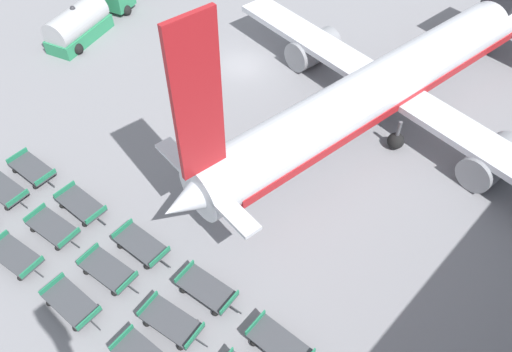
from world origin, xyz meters
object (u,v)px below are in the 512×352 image
baggage_dolly_row_mid_b_col_c (142,245)px  baggage_dolly_row_mid_b_col_e (280,344)px  baggage_dolly_row_mid_a_col_d (171,322)px  baggage_dolly_row_mid_a_col_a (4,190)px  baggage_dolly_row_near_col_b (16,256)px  airplane (400,77)px  fuel_tanker_primary (87,19)px  baggage_dolly_row_near_col_c (71,303)px  baggage_dolly_row_mid_b_col_b (81,205)px  baggage_dolly_row_mid_a_col_c (108,271)px  baggage_dolly_row_mid_a_col_b (53,228)px  baggage_dolly_row_mid_b_col_a (32,169)px  baggage_dolly_row_mid_b_col_d (207,289)px

baggage_dolly_row_mid_b_col_c → baggage_dolly_row_mid_b_col_e: bearing=6.4°
baggage_dolly_row_mid_a_col_d → baggage_dolly_row_mid_b_col_c: (-4.68, 1.78, 0.00)m
baggage_dolly_row_mid_a_col_a → baggage_dolly_row_near_col_b: bearing=-21.3°
baggage_dolly_row_mid_b_col_e → airplane: bearing=107.4°
baggage_dolly_row_near_col_b → baggage_dolly_row_mid_a_col_d: (9.05, 3.37, 0.00)m
fuel_tanker_primary → baggage_dolly_row_near_col_c: fuel_tanker_primary is taller
airplane → fuel_tanker_primary: (-24.42, -9.18, -1.58)m
baggage_dolly_row_mid_b_col_b → baggage_dolly_row_mid_b_col_c: size_ratio=1.00×
baggage_dolly_row_mid_a_col_c → baggage_dolly_row_mid_a_col_a: bearing=-173.6°
baggage_dolly_row_mid_b_col_b → baggage_dolly_row_mid_b_col_c: bearing=8.0°
airplane → baggage_dolly_row_mid_a_col_c: size_ratio=9.92×
baggage_dolly_row_near_col_b → baggage_dolly_row_mid_a_col_d: size_ratio=1.00×
baggage_dolly_row_near_col_c → baggage_dolly_row_mid_b_col_e: (9.04, 5.64, 0.00)m
baggage_dolly_row_near_col_b → baggage_dolly_row_near_col_c: size_ratio=1.01×
airplane → fuel_tanker_primary: airplane is taller
baggage_dolly_row_near_col_c → baggage_dolly_row_mid_a_col_b: 5.20m
baggage_dolly_row_near_col_b → baggage_dolly_row_mid_a_col_a: bearing=158.7°
baggage_dolly_row_mid_b_col_b → baggage_dolly_row_mid_a_col_c: bearing=-17.3°
baggage_dolly_row_mid_a_col_c → baggage_dolly_row_mid_b_col_a: same height
baggage_dolly_row_mid_a_col_d → baggage_dolly_row_mid_b_col_b: (-9.55, 1.10, 0.00)m
baggage_dolly_row_mid_b_col_e → baggage_dolly_row_mid_a_col_c: bearing=-160.7°
baggage_dolly_row_mid_b_col_c → baggage_dolly_row_mid_b_col_b: bearing=-172.0°
fuel_tanker_primary → baggage_dolly_row_mid_a_col_d: size_ratio=2.51×
fuel_tanker_primary → baggage_dolly_row_mid_a_col_a: fuel_tanker_primary is taller
baggage_dolly_row_near_col_c → baggage_dolly_row_mid_a_col_c: same height
fuel_tanker_primary → baggage_dolly_row_near_col_c: 26.22m
baggage_dolly_row_mid_b_col_d → baggage_dolly_row_mid_b_col_c: bearing=-172.2°
baggage_dolly_row_near_col_c → baggage_dolly_row_mid_b_col_a: size_ratio=1.00×
baggage_dolly_row_mid_a_col_a → baggage_dolly_row_mid_b_col_c: (9.28, 3.25, 0.00)m
baggage_dolly_row_near_col_b → baggage_dolly_row_mid_b_col_a: size_ratio=1.01×
baggage_dolly_row_mid_a_col_c → airplane: bearing=81.3°
airplane → baggage_dolly_row_near_col_b: 26.29m
baggage_dolly_row_mid_b_col_c → baggage_dolly_row_mid_b_col_e: 9.35m
baggage_dolly_row_mid_a_col_b → baggage_dolly_row_mid_b_col_e: (13.88, 3.77, 0.00)m
airplane → baggage_dolly_row_mid_b_col_a: airplane is taller
airplane → baggage_dolly_row_mid_a_col_a: size_ratio=9.93×
baggage_dolly_row_near_col_b → baggage_dolly_row_mid_b_col_d: size_ratio=1.00×
baggage_dolly_row_mid_b_col_a → baggage_dolly_row_mid_a_col_a: bearing=-81.8°
baggage_dolly_row_mid_a_col_b → baggage_dolly_row_mid_b_col_c: 5.34m
baggage_dolly_row_mid_a_col_b → baggage_dolly_row_mid_b_col_c: same height
airplane → baggage_dolly_row_mid_b_col_c: bearing=-99.7°
baggage_dolly_row_mid_a_col_c → baggage_dolly_row_mid_b_col_a: bearing=173.9°
baggage_dolly_row_mid_a_col_d → baggage_dolly_row_mid_b_col_d: 2.41m
baggage_dolly_row_mid_a_col_a → baggage_dolly_row_mid_b_col_b: same height
baggage_dolly_row_mid_b_col_a → baggage_dolly_row_mid_b_col_c: same height
baggage_dolly_row_mid_b_col_a → baggage_dolly_row_mid_b_col_b: bearing=6.0°
baggage_dolly_row_near_col_c → baggage_dolly_row_mid_b_col_b: 6.45m
airplane → baggage_dolly_row_mid_b_col_c: 20.28m
fuel_tanker_primary → baggage_dolly_row_mid_b_col_c: size_ratio=2.52×
baggage_dolly_row_mid_b_col_c → baggage_dolly_row_mid_b_col_d: size_ratio=1.00×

